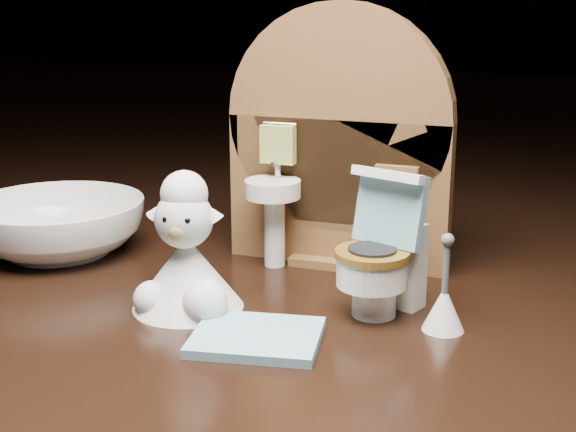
{
  "coord_description": "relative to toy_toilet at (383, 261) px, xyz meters",
  "views": [
    {
      "loc": [
        0.12,
        -0.37,
        0.16
      ],
      "look_at": [
        -0.01,
        -0.0,
        0.05
      ],
      "focal_mm": 50.0,
      "sensor_mm": 36.0,
      "label": 1
    }
  ],
  "objects": [
    {
      "name": "plush_lamb",
      "position": [
        -0.09,
        -0.03,
        -0.0
      ],
      "size": [
        0.06,
        0.06,
        0.07
      ],
      "rotation": [
        0.0,
        0.0,
        0.17
      ],
      "color": "white",
      "rests_on": "ground"
    },
    {
      "name": "bath_mat",
      "position": [
        -0.05,
        -0.06,
        -0.02
      ],
      "size": [
        0.07,
        0.06,
        0.0
      ],
      "primitive_type": "cube",
      "rotation": [
        0.0,
        0.0,
        0.17
      ],
      "color": "#7EB2C8",
      "rests_on": "ground"
    },
    {
      "name": "toy_toilet",
      "position": [
        0.0,
        0.0,
        0.0
      ],
      "size": [
        0.04,
        0.05,
        0.07
      ],
      "rotation": [
        0.0,
        0.0,
        -0.34
      ],
      "color": "white",
      "rests_on": "ground"
    },
    {
      "name": "backdrop_panel",
      "position": [
        -0.04,
        0.06,
        0.04
      ],
      "size": [
        0.13,
        0.05,
        0.15
      ],
      "color": "brown",
      "rests_on": "ground"
    },
    {
      "name": "ceramic_bowl",
      "position": [
        -0.21,
        0.02,
        -0.01
      ],
      "size": [
        0.11,
        0.11,
        0.03
      ],
      "primitive_type": "imported",
      "rotation": [
        0.0,
        0.0,
        0.09
      ],
      "color": "white",
      "rests_on": "ground"
    },
    {
      "name": "toilet_brush",
      "position": [
        0.03,
        -0.01,
        -0.01
      ],
      "size": [
        0.02,
        0.02,
        0.05
      ],
      "color": "white",
      "rests_on": "ground"
    }
  ]
}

